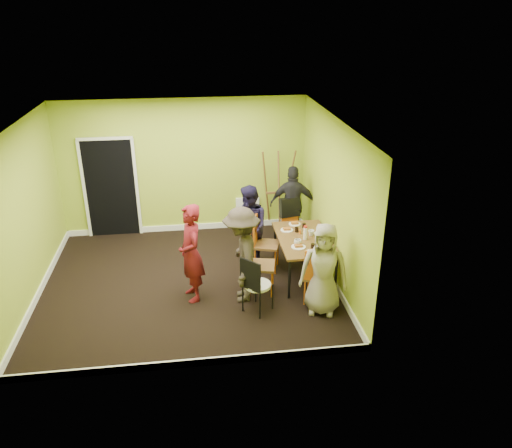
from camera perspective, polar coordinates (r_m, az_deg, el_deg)
The scene contains 28 objects.
ground at distance 8.87m, azimuth -7.64°, elevation -6.60°, with size 5.00×5.00×0.00m, color black.
room_walls at distance 8.45m, azimuth -8.16°, elevation -0.69°, with size 5.04×4.54×2.82m.
dining_table at distance 8.70m, azimuth 5.53°, elevation -1.93°, with size 0.90×1.50×0.75m.
chair_left_far at distance 8.98m, azimuth 0.69°, elevation -1.75°, with size 0.54×0.54×1.04m.
chair_left_near at distance 8.26m, azimuth 0.03°, elevation -4.12°, with size 0.52×0.51×1.05m.
chair_back_end at distance 9.87m, azimuth 3.96°, elevation 1.32°, with size 0.49×0.54×0.97m.
chair_front_end at distance 8.00m, azimuth 7.01°, elevation -5.62°, with size 0.53×0.53×0.98m.
chair_bentwood at distance 7.74m, azimuth -0.11°, elevation -6.71°, with size 0.53×0.53×0.96m.
easel at distance 10.46m, azimuth 2.49°, elevation 3.78°, with size 0.71×0.67×1.77m.
plate_near_left at distance 8.94m, azimuth 3.54°, elevation -0.69°, with size 0.23×0.23×0.01m, color white.
plate_near_right at distance 8.35m, azimuth 4.87°, elevation -2.62°, with size 0.24×0.24×0.01m, color white.
plate_far_back at distance 9.19m, azimuth 4.44°, elevation -0.00°, with size 0.22×0.22×0.01m, color white.
plate_far_front at distance 8.20m, azimuth 6.57°, elevation -3.23°, with size 0.24×0.24×0.01m, color white.
plate_wall_back at distance 8.85m, azimuth 7.47°, elevation -1.14°, with size 0.26×0.26×0.01m, color white.
plate_wall_front at distance 8.58m, azimuth 7.97°, elevation -2.01°, with size 0.21×0.21×0.01m, color white.
thermos at distance 8.59m, azimuth 5.65°, elevation -1.08°, with size 0.07×0.07×0.22m, color white.
blue_bottle at distance 8.43m, azimuth 7.39°, elevation -1.76°, with size 0.08×0.08×0.20m, color #1856B5.
orange_bottle at distance 8.82m, azimuth 5.05°, elevation -0.90°, with size 0.03×0.03×0.07m, color orange.
glass_mid at distance 8.88m, azimuth 4.67°, elevation -0.64°, with size 0.07×0.07×0.09m, color black.
glass_back at distance 9.06m, azimuth 5.50°, elevation -0.17°, with size 0.07×0.07×0.09m, color black.
glass_front at distance 8.28m, azimuth 6.51°, elevation -2.57°, with size 0.07×0.07×0.10m, color black.
cup_a at distance 8.40m, azimuth 4.79°, elevation -2.09°, with size 0.12×0.12×0.10m, color white.
cup_b at distance 8.76m, azimuth 6.33°, elevation -1.02°, with size 0.11×0.11×0.10m, color white.
person_standing at distance 8.04m, azimuth -7.43°, elevation -3.33°, with size 0.60×0.39×1.64m, color #5D0F17.
person_left_far at distance 9.06m, azimuth -0.73°, elevation -0.27°, with size 0.74×0.57×1.52m, color black.
person_left_near at distance 7.97m, azimuth -1.64°, elevation -3.55°, with size 1.03×0.59×1.60m, color #2F281F.
person_back_end at distance 10.01m, azimuth 4.25°, elevation 2.26°, with size 0.92×0.38×1.58m, color #222227.
person_front_end at distance 7.73m, azimuth 7.73°, elevation -5.15°, with size 0.73×0.48×1.50m, color gray.
Camera 1 is at (0.14, -7.65, 4.48)m, focal length 35.00 mm.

